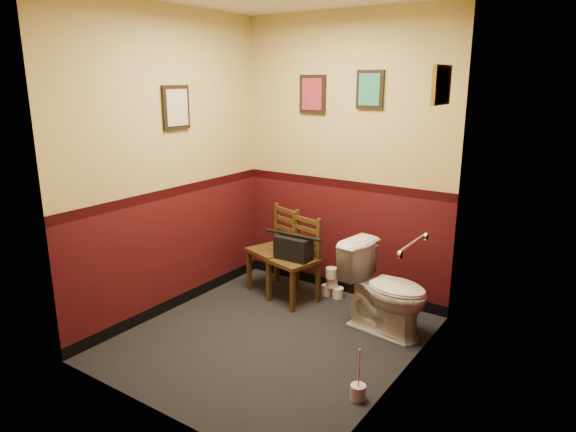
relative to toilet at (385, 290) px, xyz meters
name	(u,v)px	position (x,y,z in m)	size (l,w,h in m)	color
floor	(271,338)	(-0.72, -0.65, -0.37)	(2.20, 2.40, 0.00)	black
wall_back	(344,159)	(-0.72, 0.55, 0.98)	(2.20, 2.70, 0.00)	#3F0D10
wall_front	(147,211)	(-0.72, -1.85, 0.98)	(2.20, 2.70, 0.00)	#3F0D10
wall_left	(169,166)	(-1.82, -0.65, 0.98)	(2.40, 2.70, 0.00)	#3F0D10
wall_right	(406,197)	(0.38, -0.65, 0.98)	(2.40, 2.70, 0.00)	#3F0D10
grab_bar	(412,245)	(0.35, -0.40, 0.58)	(0.05, 0.56, 0.06)	silver
framed_print_back_a	(313,94)	(-1.07, 0.53, 1.58)	(0.28, 0.04, 0.36)	black
framed_print_back_b	(370,89)	(-0.47, 0.53, 1.63)	(0.26, 0.04, 0.34)	black
framed_print_left	(176,108)	(-1.80, -0.55, 1.48)	(0.04, 0.30, 0.38)	black
framed_print_right	(441,85)	(0.36, -0.05, 1.68)	(0.04, 0.34, 0.28)	olive
toilet	(385,290)	(0.00, 0.00, 0.00)	(0.43, 0.77, 0.75)	white
toilet_brush	(358,391)	(0.26, -1.00, -0.31)	(0.10, 0.10, 0.37)	silver
chair_left	(276,250)	(-1.28, 0.20, 0.06)	(0.51, 0.51, 0.86)	brown
chair_right	(296,260)	(-0.97, 0.10, 0.04)	(0.47, 0.47, 0.83)	brown
handbag	(294,248)	(-0.97, 0.07, 0.17)	(0.35, 0.17, 0.25)	black
tp_stack	(332,284)	(-0.72, 0.38, -0.25)	(0.23, 0.14, 0.31)	silver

